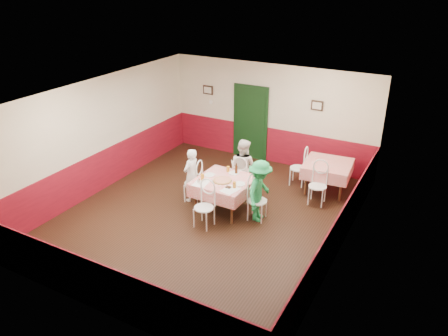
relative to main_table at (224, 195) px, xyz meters
The scene contains 39 objects.
floor 0.58m from the main_table, 117.06° to the right, with size 7.00×7.00×0.00m, color black.
ceiling 2.47m from the main_table, 117.06° to the right, with size 7.00×7.00×0.00m, color white.
back_wall 3.27m from the main_table, 93.75° to the left, with size 6.00×0.10×2.80m, color beige.
front_wall 4.04m from the main_table, 92.98° to the right, with size 6.00×0.10×2.80m, color beige.
left_wall 3.39m from the main_table, behind, with size 0.10×7.00×2.80m, color beige.
right_wall 3.01m from the main_table, ahead, with size 0.10×7.00×2.80m, color beige.
wainscot_back 3.10m from the main_table, 93.77° to the left, with size 6.00×0.03×1.00m, color maroon.
wainscot_front 3.89m from the main_table, 93.00° to the right, with size 6.00×0.03×1.00m, color maroon.
wainscot_left 3.22m from the main_table, behind, with size 0.03×7.00×1.00m, color maroon.
wainscot_right 2.81m from the main_table, ahead, with size 0.03×7.00×1.00m, color maroon.
door 3.23m from the main_table, 104.74° to the left, with size 0.96×0.06×2.10m, color black.
picture_left 4.04m from the main_table, 125.82° to the left, with size 0.32×0.03×0.26m, color black.
picture_right 3.56m from the main_table, 70.23° to the left, with size 0.32×0.03×0.26m, color black.
thermostat 3.87m from the main_table, 124.57° to the left, with size 0.10×0.03×0.10m, color white.
main_table is the anchor object (origin of this frame).
second_table 2.72m from the main_table, 48.54° to the left, with size 1.12×1.12×0.77m, color red.
chair_left 0.85m from the main_table, behind, with size 0.42×0.42×0.90m, color white, non-canonical shape.
chair_right 0.85m from the main_table, ahead, with size 0.42×0.42×0.90m, color white, non-canonical shape.
chair_far 0.85m from the main_table, 88.32° to the left, with size 0.42×0.42×0.90m, color white, non-canonical shape.
chair_near 0.85m from the main_table, 91.68° to the right, with size 0.42×0.42×0.90m, color white, non-canonical shape.
chair_second_a 2.29m from the main_table, 62.73° to the left, with size 0.42×0.42×0.90m, color white, non-canonical shape.
chair_second_b 2.22m from the main_table, 35.58° to the left, with size 0.42×0.42×0.90m, color white, non-canonical shape.
pizza 0.41m from the main_table, 92.77° to the right, with size 0.40×0.40×0.03m, color #B74723.
plate_left 0.57m from the main_table, behind, with size 0.25×0.25×0.01m, color white.
plate_right 0.57m from the main_table, ahead, with size 0.25×0.25×0.01m, color white.
plate_far 0.57m from the main_table, 84.28° to the left, with size 0.25×0.25×0.01m, color white.
glass_a 0.67m from the main_table, 148.46° to the right, with size 0.08×0.08×0.15m, color #BF7219.
glass_b 0.64m from the main_table, 31.58° to the right, with size 0.07×0.07×0.14m, color #BF7219.
glass_c 0.62m from the main_table, 105.68° to the left, with size 0.08×0.08×0.14m, color #BF7219.
beer_bottle 0.66m from the main_table, 76.73° to the left, with size 0.06×0.06×0.23m, color #381C0A.
shaker_a 0.74m from the main_table, 136.94° to the right, with size 0.04×0.04×0.09m, color silver.
shaker_b 0.73m from the main_table, 128.78° to the right, with size 0.04×0.04×0.09m, color silver.
shaker_c 0.71m from the main_table, 142.65° to the right, with size 0.04×0.04×0.09m, color #B23319.
menu_left 0.66m from the main_table, 132.40° to the right, with size 0.30×0.40×0.00m, color white.
menu_right 0.64m from the main_table, 45.80° to the right, with size 0.30×0.40×0.00m, color white.
wallet 0.56m from the main_table, 47.93° to the right, with size 0.11×0.09×0.02m, color black.
diner_left 0.94m from the main_table, behind, with size 0.48×0.31×1.31m, color gray.
diner_far 0.96m from the main_table, 88.32° to the left, with size 0.69×0.54×1.43m, color gray.
diner_right 0.96m from the main_table, ahead, with size 0.91×0.53×1.41m, color gray.
Camera 1 is at (4.44, -7.36, 5.13)m, focal length 35.00 mm.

